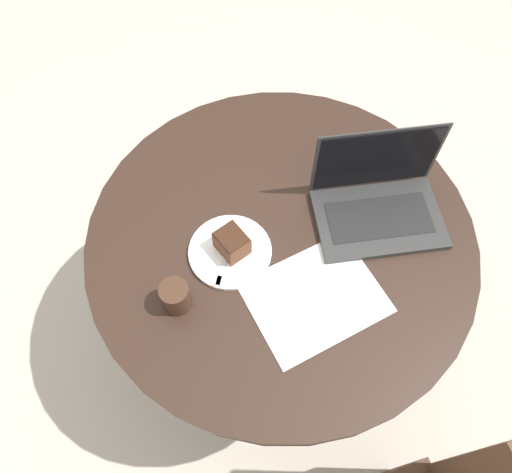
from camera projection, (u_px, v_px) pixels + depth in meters
name	position (u px, v px, depth m)	size (l,w,h in m)	color
ground_plane	(273.00, 327.00, 2.04)	(12.00, 12.00, 0.00)	#B7AD9E
dining_table	(279.00, 258.00, 1.49)	(1.07, 1.07, 0.77)	black
paper_document	(315.00, 297.00, 1.27)	(0.37, 0.32, 0.00)	white
plate	(230.00, 252.00, 1.33)	(0.22, 0.22, 0.01)	white
cake_slice	(232.00, 243.00, 1.30)	(0.09, 0.10, 0.07)	brown
fork	(224.00, 263.00, 1.31)	(0.10, 0.16, 0.00)	silver
coffee_glass	(176.00, 296.00, 1.23)	(0.07, 0.07, 0.09)	#3D2619
laptop	(378.00, 203.00, 1.36)	(0.38, 0.29, 0.24)	#2D2D2D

